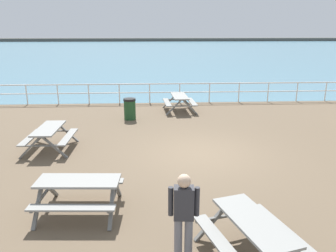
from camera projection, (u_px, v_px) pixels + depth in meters
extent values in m
cube|color=brown|center=(200.00, 156.00, 10.96)|extent=(30.00, 24.00, 0.20)
cube|color=teal|center=(158.00, 50.00, 61.44)|extent=(142.00, 90.00, 0.01)
cube|color=#4C4C47|center=(155.00, 41.00, 102.61)|extent=(142.00, 6.00, 1.80)
cube|color=white|center=(180.00, 84.00, 18.06)|extent=(23.00, 0.06, 0.06)
cube|color=white|center=(180.00, 92.00, 18.19)|extent=(23.00, 0.05, 0.05)
cylinder|color=white|center=(27.00, 95.00, 17.78)|extent=(0.07, 0.07, 1.05)
cylinder|color=white|center=(58.00, 94.00, 17.86)|extent=(0.07, 0.07, 1.05)
cylinder|color=white|center=(89.00, 94.00, 17.95)|extent=(0.07, 0.07, 1.05)
cylinder|color=white|center=(119.00, 94.00, 18.03)|extent=(0.07, 0.07, 1.05)
cylinder|color=white|center=(150.00, 94.00, 18.12)|extent=(0.07, 0.07, 1.05)
cylinder|color=white|center=(180.00, 93.00, 18.20)|extent=(0.07, 0.07, 1.05)
cylinder|color=white|center=(209.00, 93.00, 18.29)|extent=(0.07, 0.07, 1.05)
cylinder|color=white|center=(239.00, 93.00, 18.38)|extent=(0.07, 0.07, 1.05)
cylinder|color=white|center=(268.00, 92.00, 18.46)|extent=(0.07, 0.07, 1.05)
cylinder|color=white|center=(297.00, 92.00, 18.55)|extent=(0.07, 0.07, 1.05)
cylinder|color=white|center=(326.00, 92.00, 18.63)|extent=(0.07, 0.07, 1.05)
cube|color=gray|center=(254.00, 221.00, 5.76)|extent=(1.16, 1.92, 0.05)
cube|color=gray|center=(221.00, 243.00, 5.65)|extent=(0.74, 1.80, 0.04)
cube|color=gray|center=(282.00, 230.00, 6.04)|extent=(0.74, 1.80, 0.04)
cube|color=slate|center=(213.00, 220.00, 6.46)|extent=(0.78, 0.29, 0.79)
cube|color=slate|center=(247.00, 214.00, 6.69)|extent=(0.78, 0.29, 0.79)
cube|color=slate|center=(231.00, 215.00, 6.56)|extent=(1.46, 0.46, 0.04)
cube|color=gray|center=(180.00, 96.00, 16.31)|extent=(0.80, 1.84, 0.05)
cube|color=gray|center=(167.00, 102.00, 16.33)|extent=(0.36, 1.81, 0.04)
cube|color=gray|center=(192.00, 102.00, 16.46)|extent=(0.36, 1.81, 0.04)
cube|color=slate|center=(170.00, 100.00, 17.12)|extent=(0.80, 0.12, 0.79)
cube|color=slate|center=(185.00, 100.00, 17.20)|extent=(0.80, 0.12, 0.79)
cube|color=slate|center=(177.00, 99.00, 17.15)|extent=(1.50, 0.14, 0.04)
cube|color=slate|center=(174.00, 107.00, 15.63)|extent=(0.80, 0.12, 0.79)
cube|color=slate|center=(190.00, 107.00, 15.71)|extent=(0.80, 0.12, 0.79)
cube|color=slate|center=(182.00, 106.00, 15.66)|extent=(1.50, 0.14, 0.04)
cube|color=gray|center=(78.00, 181.00, 7.28)|extent=(1.84, 0.80, 0.05)
cube|color=gray|center=(86.00, 181.00, 7.96)|extent=(1.81, 0.36, 0.04)
cube|color=gray|center=(71.00, 208.00, 6.77)|extent=(1.81, 0.36, 0.04)
cube|color=slate|center=(117.00, 189.00, 7.74)|extent=(0.13, 0.80, 0.79)
cube|color=slate|center=(112.00, 205.00, 7.02)|extent=(0.13, 0.80, 0.79)
cube|color=slate|center=(114.00, 195.00, 7.37)|extent=(0.15, 1.50, 0.04)
cube|color=slate|center=(50.00, 188.00, 7.74)|extent=(0.13, 0.80, 0.79)
cube|color=slate|center=(38.00, 205.00, 7.03)|extent=(0.13, 0.80, 0.79)
cube|color=slate|center=(44.00, 194.00, 7.37)|extent=(0.15, 1.50, 0.04)
cube|color=gray|center=(49.00, 128.00, 11.07)|extent=(0.73, 1.81, 0.05)
cube|color=gray|center=(31.00, 137.00, 11.13)|extent=(0.29, 1.80, 0.04)
cube|color=gray|center=(68.00, 137.00, 11.18)|extent=(0.29, 1.80, 0.04)
cube|color=slate|center=(46.00, 132.00, 11.91)|extent=(0.79, 0.09, 0.79)
cube|color=slate|center=(67.00, 132.00, 11.94)|extent=(0.79, 0.09, 0.79)
cube|color=slate|center=(56.00, 131.00, 11.91)|extent=(1.50, 0.09, 0.04)
cube|color=slate|center=(30.00, 147.00, 10.42)|extent=(0.79, 0.09, 0.79)
cube|color=slate|center=(54.00, 147.00, 10.44)|extent=(0.79, 0.09, 0.79)
cube|color=slate|center=(42.00, 146.00, 10.42)|extent=(1.50, 0.09, 0.04)
cylinder|color=slate|center=(188.00, 240.00, 5.80)|extent=(0.14, 0.14, 0.85)
cylinder|color=slate|center=(178.00, 239.00, 5.80)|extent=(0.14, 0.14, 0.85)
cube|color=#333338|center=(184.00, 203.00, 5.59)|extent=(0.36, 0.24, 0.58)
cylinder|color=#333338|center=(197.00, 201.00, 5.58)|extent=(0.09, 0.09, 0.52)
cylinder|color=#333338|center=(171.00, 201.00, 5.59)|extent=(0.09, 0.09, 0.52)
sphere|color=beige|center=(184.00, 181.00, 5.48)|extent=(0.23, 0.23, 0.23)
cylinder|color=#1E4723|center=(130.00, 110.00, 14.90)|extent=(0.52, 0.52, 0.85)
cylinder|color=black|center=(129.00, 100.00, 14.77)|extent=(0.55, 0.55, 0.10)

